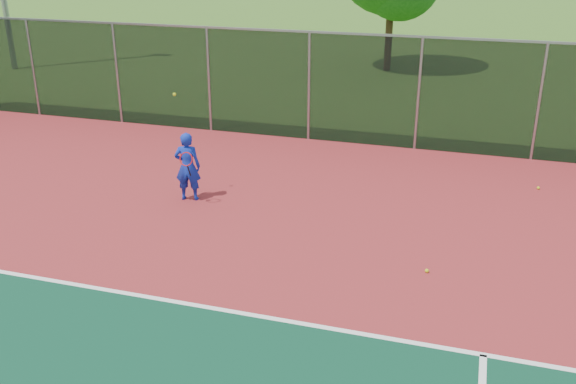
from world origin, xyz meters
name	(u,v)px	position (x,y,z in m)	size (l,w,h in m)	color
court_apron	(328,373)	(0.00, 2.00, 0.01)	(30.00, 20.00, 0.02)	maroon
fence_back	(419,93)	(0.00, 12.00, 1.56)	(30.00, 0.06, 3.03)	black
tennis_player	(188,166)	(-4.35, 6.96, 0.79)	(0.63, 0.65, 2.36)	#1128A3
practice_ball_2	(538,188)	(3.07, 9.83, 0.06)	(0.07, 0.07, 0.07)	#C0CB17
practice_ball_4	(427,271)	(1.01, 5.15, 0.06)	(0.07, 0.07, 0.07)	#C0CB17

